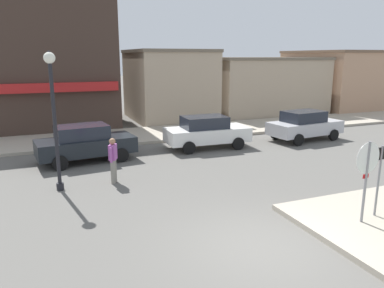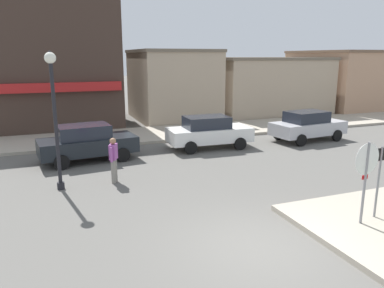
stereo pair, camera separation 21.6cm
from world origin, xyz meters
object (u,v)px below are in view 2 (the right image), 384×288
at_px(stop_sign, 366,172).
at_px(lamp_post, 54,101).
at_px(parked_car_second, 209,132).
at_px(parked_car_third, 308,125).
at_px(one_way_sign, 379,175).
at_px(pedestrian_crossing_near, 114,159).
at_px(parked_car_nearest, 87,142).

xyz_separation_m(stop_sign, lamp_post, (-7.14, 5.88, 1.44)).
bearing_deg(parked_car_second, parked_car_third, -3.30).
height_order(one_way_sign, pedestrian_crossing_near, one_way_sign).
bearing_deg(lamp_post, pedestrian_crossing_near, 1.67).
bearing_deg(parked_car_third, lamp_post, -165.46).
bearing_deg(one_way_sign, parked_car_second, 95.26).
distance_m(one_way_sign, parked_car_third, 10.11).
bearing_deg(pedestrian_crossing_near, parked_car_second, 34.31).
bearing_deg(parked_car_third, parked_car_second, 176.70).
bearing_deg(parked_car_nearest, parked_car_second, 2.67).
relative_size(stop_sign, one_way_sign, 1.10).
distance_m(stop_sign, parked_car_second, 9.46).
bearing_deg(pedestrian_crossing_near, parked_car_nearest, 100.29).
distance_m(one_way_sign, lamp_post, 9.79).
bearing_deg(parked_car_nearest, one_way_sign, -53.85).
bearing_deg(parked_car_nearest, stop_sign, -57.12).
relative_size(parked_car_second, parked_car_third, 0.98).
xyz_separation_m(stop_sign, pedestrian_crossing_near, (-5.34, 5.93, -0.65)).
bearing_deg(stop_sign, parked_car_nearest, 122.88).
bearing_deg(parked_car_third, one_way_sign, -117.66).
distance_m(parked_car_nearest, parked_car_third, 11.26).
xyz_separation_m(one_way_sign, parked_car_third, (4.69, 8.94, -0.52)).
relative_size(parked_car_nearest, parked_car_second, 1.03).
height_order(stop_sign, parked_car_nearest, stop_sign).
height_order(stop_sign, pedestrian_crossing_near, stop_sign).
bearing_deg(pedestrian_crossing_near, lamp_post, -178.33).
bearing_deg(lamp_post, parked_car_nearest, 69.66).
xyz_separation_m(parked_car_second, pedestrian_crossing_near, (-5.13, -3.50, 0.06)).
relative_size(stop_sign, parked_car_third, 0.55).
relative_size(stop_sign, lamp_post, 0.51).
distance_m(one_way_sign, parked_car_second, 9.31).
xyz_separation_m(stop_sign, one_way_sign, (0.65, 0.17, -0.19)).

